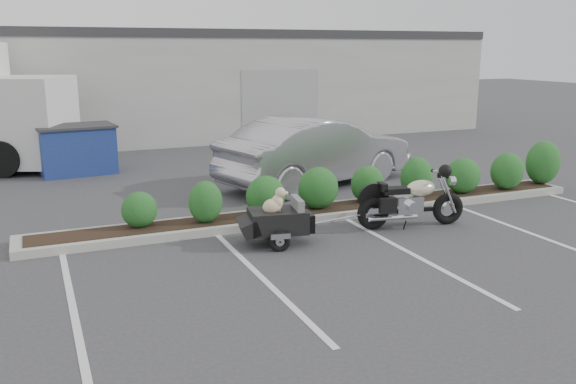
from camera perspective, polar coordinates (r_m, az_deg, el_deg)
name	(u,v)px	position (r m, az deg, el deg)	size (l,w,h in m)	color
ground	(333,253)	(10.32, 4.25, -5.75)	(90.00, 90.00, 0.00)	#38383A
planter_kerb	(328,211)	(12.61, 3.72, -1.83)	(12.00, 1.00, 0.15)	#9E9E93
building	(144,82)	(26.08, -13.31, 10.01)	(26.00, 10.00, 4.00)	#9EA099
motorcycle	(412,202)	(11.89, 11.49, -0.88)	(2.18, 0.88, 1.25)	black
pet_trailer	(277,220)	(10.64, -1.06, -2.65)	(1.76, 1.00, 1.04)	black
sedan	(317,151)	(15.26, 2.70, 3.87)	(1.82, 5.21, 1.72)	#AFAEB5
dumpster	(77,149)	(17.63, -19.18, 3.82)	(2.16, 1.59, 1.33)	navy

